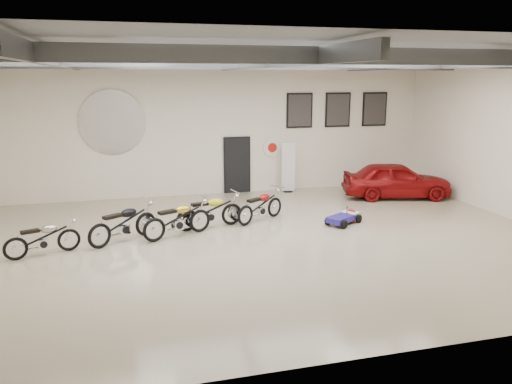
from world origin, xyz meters
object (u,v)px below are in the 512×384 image
object	(u,v)px
motorcycle_silver	(42,238)
motorcycle_yellow	(210,211)
banner_stand	(288,168)
motorcycle_black	(123,223)
vintage_car	(396,180)
go_kart	(346,215)
motorcycle_red	(260,205)
motorcycle_gold	(177,218)

from	to	relation	value
motorcycle_silver	motorcycle_yellow	world-z (taller)	motorcycle_yellow
banner_stand	motorcycle_black	world-z (taller)	banner_stand
motorcycle_black	banner_stand	bearing A→B (deg)	2.85
motorcycle_yellow	vintage_car	distance (m)	7.59
go_kart	motorcycle_silver	bearing A→B (deg)	151.71
motorcycle_red	vintage_car	xyz separation A→B (m)	(5.67, 1.72, 0.16)
motorcycle_black	motorcycle_yellow	xyz separation A→B (m)	(2.47, 0.67, -0.01)
motorcycle_silver	vintage_car	bearing A→B (deg)	-3.28
motorcycle_black	motorcycle_red	bearing A→B (deg)	-20.06
motorcycle_black	motorcycle_red	distance (m)	4.22
banner_stand	vintage_car	bearing A→B (deg)	-20.42
motorcycle_yellow	banner_stand	bearing A→B (deg)	33.94
motorcycle_gold	vintage_car	distance (m)	8.73
motorcycle_gold	go_kart	bearing A→B (deg)	-22.83
banner_stand	motorcycle_silver	size ratio (longest dim) A/B	1.07
motorcycle_red	motorcycle_gold	bearing A→B (deg)	166.95
motorcycle_black	motorcycle_yellow	bearing A→B (deg)	-18.47
motorcycle_black	go_kart	world-z (taller)	motorcycle_black
motorcycle_black	vintage_car	size ratio (longest dim) A/B	0.54
motorcycle_black	motorcycle_silver	bearing A→B (deg)	163.06
motorcycle_silver	motorcycle_red	size ratio (longest dim) A/B	0.93
motorcycle_silver	motorcycle_black	xyz separation A→B (m)	(1.95, 0.58, 0.07)
motorcycle_yellow	vintage_car	bearing A→B (deg)	3.21
motorcycle_black	motorcycle_gold	xyz separation A→B (m)	(1.46, 0.06, -0.01)
motorcycle_black	go_kart	xyz separation A→B (m)	(6.56, 0.09, -0.28)
motorcycle_gold	motorcycle_yellow	world-z (taller)	motorcycle_gold
motorcycle_silver	motorcycle_gold	xyz separation A→B (m)	(3.41, 0.64, 0.07)
motorcycle_red	go_kart	bearing A→B (deg)	-52.49
motorcycle_gold	motorcycle_red	bearing A→B (deg)	-3.81
motorcycle_black	motorcycle_gold	world-z (taller)	motorcycle_black
motorcycle_yellow	go_kart	distance (m)	4.15
motorcycle_silver	go_kart	distance (m)	8.55
motorcycle_gold	motorcycle_red	world-z (taller)	motorcycle_gold
banner_stand	motorcycle_gold	bearing A→B (deg)	-129.17
banner_stand	motorcycle_gold	xyz separation A→B (m)	(-4.74, -4.52, -0.42)
motorcycle_yellow	go_kart	xyz separation A→B (m)	(4.10, -0.58, -0.26)
banner_stand	motorcycle_black	bearing A→B (deg)	-136.38
motorcycle_silver	motorcycle_yellow	size ratio (longest dim) A/B	0.88
motorcycle_silver	motorcycle_gold	distance (m)	3.48
banner_stand	motorcycle_silver	world-z (taller)	banner_stand
motorcycle_black	motorcycle_red	size ratio (longest dim) A/B	1.08
motorcycle_gold	go_kart	distance (m)	5.11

